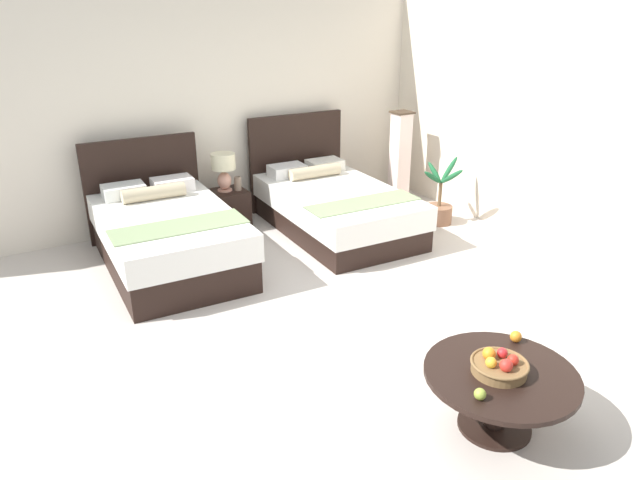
% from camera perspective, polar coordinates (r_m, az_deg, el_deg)
% --- Properties ---
extents(ground_plane, '(9.37, 9.90, 0.02)m').
position_cam_1_polar(ground_plane, '(5.29, 2.96, -7.81)').
color(ground_plane, beige).
extents(wall_back, '(9.37, 0.12, 2.84)m').
position_cam_1_polar(wall_back, '(7.49, -10.48, 12.67)').
color(wall_back, silver).
rests_on(wall_back, ground).
extents(wall_side_right, '(0.12, 5.50, 2.84)m').
position_cam_1_polar(wall_side_right, '(6.97, 21.90, 10.71)').
color(wall_side_right, beige).
rests_on(wall_side_right, ground).
extents(bed_near_window, '(1.35, 2.10, 1.18)m').
position_cam_1_polar(bed_near_window, '(6.37, -14.52, 0.43)').
color(bed_near_window, black).
rests_on(bed_near_window, ground).
extents(bed_near_corner, '(1.37, 2.24, 1.24)m').
position_cam_1_polar(bed_near_corner, '(7.17, 1.29, 3.36)').
color(bed_near_corner, black).
rests_on(bed_near_corner, ground).
extents(nightstand, '(0.49, 0.44, 0.46)m').
position_cam_1_polar(nightstand, '(7.34, -8.98, 2.96)').
color(nightstand, black).
rests_on(nightstand, ground).
extents(table_lamp, '(0.29, 0.29, 0.46)m').
position_cam_1_polar(table_lamp, '(7.20, -9.29, 6.94)').
color(table_lamp, '#DA9983').
rests_on(table_lamp, nightstand).
extents(vase, '(0.08, 0.08, 0.17)m').
position_cam_1_polar(vase, '(7.26, -7.94, 5.42)').
color(vase, gray).
rests_on(vase, nightstand).
extents(coffee_table, '(0.98, 0.98, 0.44)m').
position_cam_1_polar(coffee_table, '(4.09, 16.95, -13.24)').
color(coffee_table, black).
rests_on(coffee_table, ground).
extents(fruit_bowl, '(0.37, 0.37, 0.15)m').
position_cam_1_polar(fruit_bowl, '(4.00, 16.92, -11.50)').
color(fruit_bowl, brown).
rests_on(fruit_bowl, coffee_table).
extents(loose_apple, '(0.07, 0.07, 0.07)m').
position_cam_1_polar(loose_apple, '(3.74, 15.19, -14.16)').
color(loose_apple, '#91A33A').
rests_on(loose_apple, coffee_table).
extents(loose_orange, '(0.08, 0.08, 0.08)m').
position_cam_1_polar(loose_orange, '(4.36, 18.38, -8.84)').
color(loose_orange, orange).
rests_on(loose_orange, coffee_table).
extents(floor_lamp_corner, '(0.25, 0.25, 1.25)m').
position_cam_1_polar(floor_lamp_corner, '(8.15, 7.71, 7.88)').
color(floor_lamp_corner, '#3E2F22').
rests_on(floor_lamp_corner, ground).
extents(potted_palm, '(0.57, 0.58, 0.83)m').
position_cam_1_polar(potted_palm, '(7.54, 11.43, 3.11)').
color(potted_palm, brown).
rests_on(potted_palm, ground).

